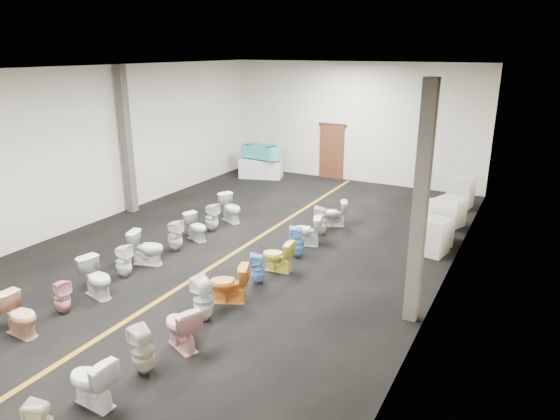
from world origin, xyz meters
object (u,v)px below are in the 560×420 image
Objects in this scene: bathtub at (261,151)px; toilet_left_2 at (20,315)px; toilet_left_4 at (97,278)px; toilet_left_8 at (197,227)px; toilet_left_6 at (147,248)px; toilet_left_9 at (212,217)px; toilet_left_3 at (62,297)px; toilet_right_7 at (278,256)px; toilet_right_3 at (181,326)px; toilet_right_6 at (258,269)px; toilet_right_8 at (297,242)px; toilet_left_10 at (231,208)px; toilet_right_4 at (203,299)px; toilet_right_5 at (229,283)px; toilet_right_9 at (306,231)px; appliance_crate_c at (449,212)px; appliance_crate_d at (461,193)px; toilet_right_10 at (321,220)px; toilet_right_11 at (334,213)px; toilet_left_5 at (124,261)px; display_table at (261,168)px; toilet_right_2 at (143,350)px; appliance_crate_a at (432,236)px; toilet_right_1 at (91,381)px; toilet_left_7 at (175,236)px; appliance_crate_b at (440,222)px.

bathtub reaches higher than toilet_left_2.
toilet_left_4 is 1.13× the size of toilet_left_8.
toilet_left_6 is 1.02× the size of toilet_left_9.
toilet_left_3 is at bearing 167.43° from toilet_left_6.
toilet_right_7 reaches higher than toilet_left_3.
toilet_left_4 reaches higher than toilet_right_3.
toilet_right_6 is 0.92× the size of toilet_right_7.
toilet_left_10 is at bearing -141.74° from toilet_right_8.
toilet_right_4 is 0.82m from toilet_right_5.
toilet_right_5 is 1.01× the size of toilet_right_9.
toilet_right_5 reaches higher than toilet_right_8.
toilet_right_8 is at bearing -159.52° from toilet_right_4.
appliance_crate_c is 0.99× the size of toilet_left_10.
bathtub is 2.28× the size of toilet_left_9.
appliance_crate_c is 5.88m from toilet_right_7.
bathtub is at bearing -131.47° from toilet_right_4.
toilet_right_7 is at bearing -156.57° from toilet_right_3.
appliance_crate_d is 1.23× the size of toilet_right_10.
toilet_right_8 is at bearing -124.92° from appliance_crate_c.
toilet_right_11 is at bearing 175.24° from toilet_right_7.
toilet_left_5 is (-0.12, 2.66, -0.00)m from toilet_left_2.
display_table is 8.09m from appliance_crate_c.
toilet_right_2 reaches higher than toilet_right_7.
toilet_left_4 is 5.30m from toilet_left_10.
toilet_left_6 is at bearing -74.62° from toilet_right_7.
appliance_crate_a is at bearing 121.91° from toilet_right_5.
toilet_left_9 is 3.07m from toilet_right_10.
toilet_right_4 is 3.56m from toilet_right_8.
toilet_left_7 is at bearing -149.52° from toilet_right_1.
toilet_left_5 is at bearing -111.14° from toilet_right_5.
appliance_crate_a is 1.11× the size of toilet_left_4.
toilet_right_4 is at bearing -20.47° from toilet_right_10.
toilet_right_6 is at bearing -101.83° from toilet_left_8.
appliance_crate_c is 11.24m from toilet_left_2.
toilet_right_3 reaches higher than toilet_left_7.
toilet_left_7 reaches higher than toilet_right_2.
toilet_right_7 is (0.17, 1.78, -0.03)m from toilet_right_5.
appliance_crate_a reaches higher than toilet_left_8.
toilet_right_10 is at bearing 155.36° from toilet_right_6.
appliance_crate_d is at bearing -172.13° from toilet_right_3.
toilet_right_8 is at bearing -115.26° from appliance_crate_d.
bathtub reaches higher than toilet_right_5.
toilet_right_1 is (4.61, -12.81, 0.03)m from display_table.
toilet_left_5 is at bearing -129.78° from appliance_crate_c.
toilet_right_3 is at bearing -105.26° from appliance_crate_d.
toilet_left_7 is at bearing 16.03° from toilet_left_4.
toilet_left_7 reaches higher than toilet_right_10.
toilet_right_6 is at bearing -123.84° from appliance_crate_b.
bathtub is at bearing 21.71° from toilet_left_3.
toilet_right_4 is at bearing -116.31° from appliance_crate_b.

